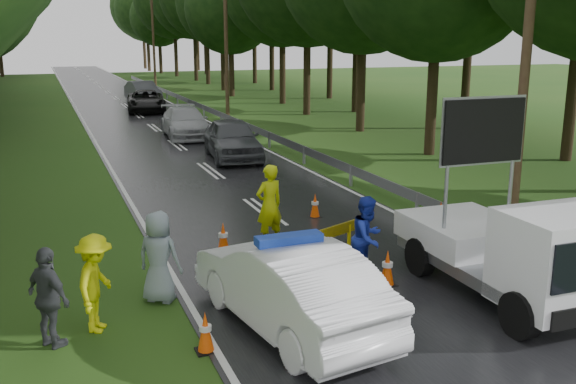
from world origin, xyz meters
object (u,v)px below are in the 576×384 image
queue_car_third (146,101)px  queue_car_second (185,123)px  officer (269,205)px  civilian (368,238)px  queue_car_first (232,139)px  work_truck (515,250)px  police_sedan (289,286)px  queue_car_fourth (143,92)px  barrier (327,239)px

queue_car_third → queue_car_second: bearing=-82.5°
officer → civilian: (1.14, -2.72, -0.11)m
queue_car_first → queue_car_third: (-0.65, 17.63, -0.10)m
civilian → work_truck: bearing=-76.3°
officer → civilian: size_ratio=1.13×
police_sedan → queue_car_third: size_ratio=0.93×
queue_car_first → queue_car_second: queue_car_first is taller
civilian → queue_car_fourth: 37.49m
officer → work_truck: bearing=108.2°
police_sedan → queue_car_first: size_ratio=1.00×
barrier → officer: officer is taller
officer → queue_car_first: officer is taller
work_truck → barrier: work_truck is taller
officer → queue_car_third: size_ratio=0.38×
work_truck → civilian: bearing=135.5°
civilian → queue_car_fourth: (1.24, 37.46, -0.08)m
officer → police_sedan: bearing=59.6°
civilian → queue_car_third: 31.20m
barrier → work_truck: bearing=-67.4°
police_sedan → barrier: 2.63m
officer → queue_car_fourth: officer is taller
police_sedan → queue_car_fourth: 39.18m
barrier → queue_car_second: size_ratio=0.45×
queue_car_second → queue_car_third: (-0.10, 11.41, -0.02)m
queue_car_third → queue_car_fourth: bearing=90.1°
queue_car_first → queue_car_fourth: 23.90m
barrier → queue_car_second: 19.33m
civilian → queue_car_second: size_ratio=0.35×
civilian → queue_car_second: bearing=57.3°
police_sedan → work_truck: (4.27, -0.43, 0.24)m
work_truck → barrier: size_ratio=2.08×
police_sedan → queue_car_second: (2.88, 21.34, -0.03)m
police_sedan → queue_car_first: bearing=-111.9°
queue_car_first → barrier: bearing=-91.4°
police_sedan → queue_car_fourth: (3.54, 39.02, 0.03)m
queue_car_fourth → queue_car_second: bearing=-99.4°
police_sedan → barrier: bearing=-137.7°
queue_car_first → police_sedan: bearing=-96.3°
queue_car_first → queue_car_second: bearing=101.5°
queue_car_third → queue_car_fourth: (0.76, 6.27, 0.08)m
officer → queue_car_third: officer is taller
police_sedan → work_truck: 4.30m
queue_car_third → queue_car_fourth: size_ratio=1.06×
civilian → queue_car_third: civilian is taller
queue_car_first → queue_car_third: 17.64m
barrier → queue_car_third: 30.72m
officer → barrier: bearing=87.0°
police_sedan → queue_car_fourth: police_sedan is taller
queue_car_first → queue_car_third: queue_car_first is taller
queue_car_first → queue_car_second: size_ratio=0.95×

